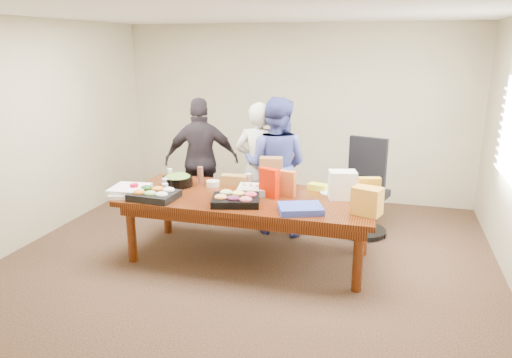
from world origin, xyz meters
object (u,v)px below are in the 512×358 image
(office_chair, at_px, (365,191))
(person_right, at_px, (276,166))
(salad_bowl, at_px, (178,181))
(conference_table, at_px, (249,227))
(person_center, at_px, (259,167))
(sheet_cake, at_px, (257,190))

(office_chair, xyz_separation_m, person_right, (-1.13, -0.18, 0.29))
(person_right, distance_m, salad_bowl, 1.27)
(conference_table, relative_size, person_center, 1.66)
(conference_table, height_order, person_right, person_right)
(office_chair, height_order, sheet_cake, office_chair)
(office_chair, bearing_deg, sheet_cake, -124.35)
(conference_table, height_order, sheet_cake, sheet_cake)
(conference_table, xyz_separation_m, sheet_cake, (0.05, 0.14, 0.41))
(person_right, xyz_separation_m, salad_bowl, (-1.02, -0.75, -0.07))
(person_right, bearing_deg, conference_table, 88.17)
(person_right, relative_size, sheet_cake, 4.10)
(person_right, bearing_deg, person_center, -5.75)
(person_center, bearing_deg, salad_bowl, 38.86)
(sheet_cake, bearing_deg, person_center, 95.25)
(office_chair, xyz_separation_m, person_center, (-1.36, -0.14, 0.25))
(person_center, distance_m, person_right, 0.24)
(office_chair, bearing_deg, person_right, -154.74)
(office_chair, distance_m, person_right, 1.18)
(conference_table, bearing_deg, sheet_cake, 69.52)
(person_right, bearing_deg, sheet_cake, 91.07)
(person_center, xyz_separation_m, salad_bowl, (-0.79, -0.79, -0.04))
(person_right, height_order, sheet_cake, person_right)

